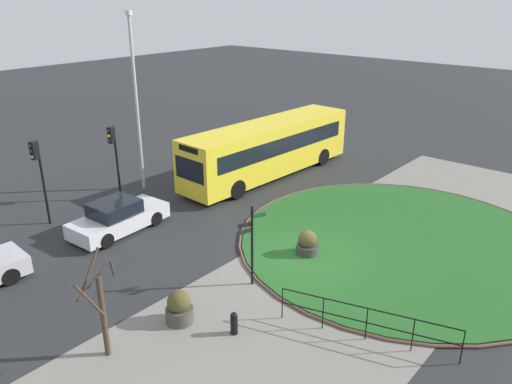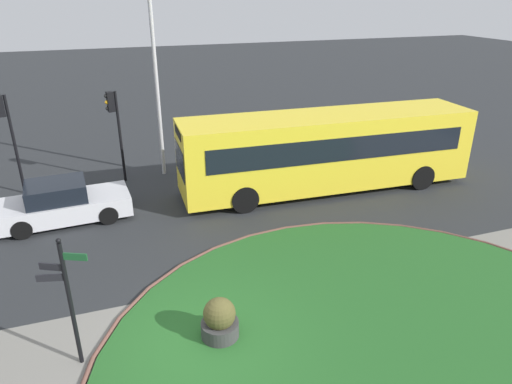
# 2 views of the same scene
# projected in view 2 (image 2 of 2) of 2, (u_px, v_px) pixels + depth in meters

# --- Properties ---
(ground) EXTENTS (120.00, 120.00, 0.00)m
(ground) POSITION_uv_depth(u_px,v_px,m) (200.00, 347.00, 10.44)
(ground) COLOR #282B2D
(grass_island) EXTENTS (13.25, 13.25, 0.10)m
(grass_island) POSITION_uv_depth(u_px,v_px,m) (408.00, 372.00, 9.70)
(grass_island) COLOR #235B23
(grass_island) RESTS_ON ground
(grass_kerb_ring) EXTENTS (13.56, 13.56, 0.11)m
(grass_kerb_ring) POSITION_uv_depth(u_px,v_px,m) (408.00, 372.00, 9.69)
(grass_kerb_ring) COLOR brown
(grass_kerb_ring) RESTS_ON ground
(signpost_directional) EXTENTS (1.03, 0.49, 3.06)m
(signpost_directional) POSITION_uv_depth(u_px,v_px,m) (68.00, 295.00, 9.32)
(signpost_directional) COLOR black
(signpost_directional) RESTS_ON ground
(bus_yellow) EXTENTS (11.55, 2.94, 3.04)m
(bus_yellow) POSITION_uv_depth(u_px,v_px,m) (327.00, 150.00, 18.08)
(bus_yellow) COLOR yellow
(bus_yellow) RESTS_ON ground
(car_near_lane) EXTENTS (4.44, 2.06, 1.44)m
(car_near_lane) POSITION_uv_depth(u_px,v_px,m) (63.00, 203.00, 15.88)
(car_near_lane) COLOR silver
(car_near_lane) RESTS_ON ground
(traffic_light_near) EXTENTS (0.49, 0.31, 3.75)m
(traffic_light_near) POSITION_uv_depth(u_px,v_px,m) (114.00, 117.00, 18.33)
(traffic_light_near) COLOR black
(traffic_light_near) RESTS_ON ground
(traffic_light_far) EXTENTS (0.48, 0.32, 3.88)m
(traffic_light_far) POSITION_uv_depth(u_px,v_px,m) (6.00, 123.00, 17.10)
(traffic_light_far) COLOR black
(traffic_light_far) RESTS_ON ground
(lamppost_tall) EXTENTS (0.32, 0.32, 8.95)m
(lamppost_tall) POSITION_uv_depth(u_px,v_px,m) (155.00, 61.00, 18.32)
(lamppost_tall) COLOR #B7B7BC
(lamppost_tall) RESTS_ON ground
(planter_kerbside) EXTENTS (0.87, 0.87, 1.08)m
(planter_kerbside) POSITION_uv_depth(u_px,v_px,m) (220.00, 322.00, 10.50)
(planter_kerbside) COLOR #383838
(planter_kerbside) RESTS_ON ground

